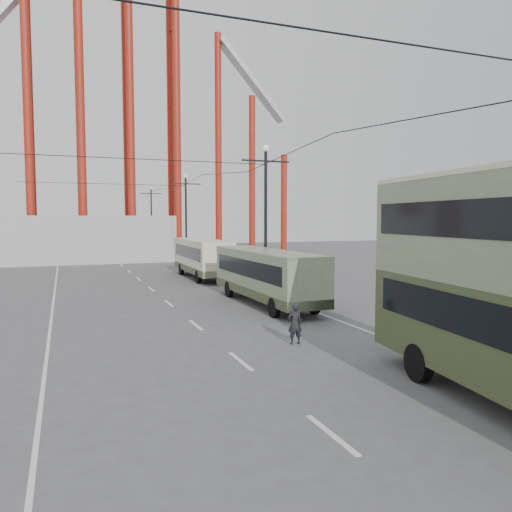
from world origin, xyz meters
name	(u,v)px	position (x,y,z in m)	size (l,w,h in m)	color
ground	(327,398)	(0.00, 0.00, 0.00)	(160.00, 160.00, 0.00)	#505052
road_markings	(160,294)	(-0.86, 19.70, 0.01)	(12.52, 120.00, 0.01)	silver
lamp_post_mid	(266,219)	(5.60, 18.00, 4.68)	(3.20, 0.44, 9.32)	black
lamp_post_far	(186,219)	(5.60, 40.00, 4.68)	(3.20, 0.44, 9.32)	black
lamp_post_distant	(151,219)	(5.60, 62.00, 4.68)	(3.20, 0.44, 9.32)	black
roller_coaster	(92,75)	(-2.49, 56.89, 22.92)	(52.95, 5.00, 55.48)	maroon
fairground_shed	(67,239)	(-6.00, 47.00, 2.50)	(22.00, 10.00, 5.00)	#A8A9A3
single_decker_green	(266,274)	(3.93, 13.84, 1.67)	(2.54, 10.51, 2.96)	#687555
single_decker_cream	(202,256)	(3.82, 26.93, 1.71)	(2.56, 9.78, 3.04)	beige
pedestrian	(295,324)	(1.65, 5.40, 0.78)	(0.57, 0.37, 1.55)	black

